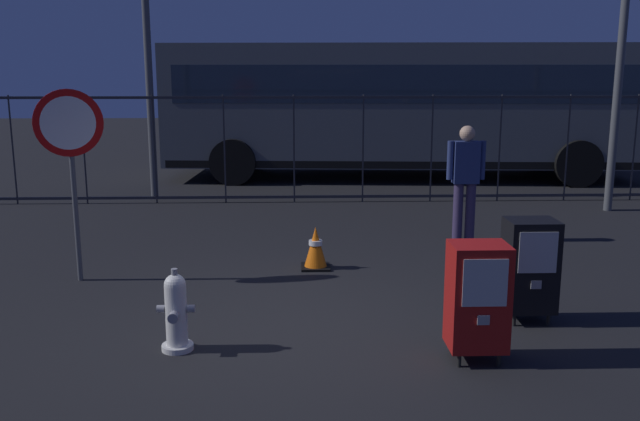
# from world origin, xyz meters

# --- Properties ---
(ground_plane) EXTENTS (60.00, 60.00, 0.00)m
(ground_plane) POSITION_xyz_m (0.00, 0.00, 0.00)
(ground_plane) COLOR black
(fire_hydrant) EXTENTS (0.33, 0.32, 0.75)m
(fire_hydrant) POSITION_xyz_m (-1.02, -0.51, 0.35)
(fire_hydrant) COLOR silver
(fire_hydrant) RESTS_ON ground_plane
(newspaper_box_primary) EXTENTS (0.48, 0.42, 1.02)m
(newspaper_box_primary) POSITION_xyz_m (2.31, 0.09, 0.57)
(newspaper_box_primary) COLOR black
(newspaper_box_primary) RESTS_ON ground_plane
(newspaper_box_secondary) EXTENTS (0.48, 0.42, 1.02)m
(newspaper_box_secondary) POSITION_xyz_m (1.55, -0.81, 0.57)
(newspaper_box_secondary) COLOR black
(newspaper_box_secondary) RESTS_ON ground_plane
(stop_sign) EXTENTS (0.71, 0.31, 2.23)m
(stop_sign) POSITION_xyz_m (-2.52, 1.58, 1.60)
(stop_sign) COLOR #4C4F54
(stop_sign) RESTS_ON ground_plane
(pedestrian) EXTENTS (0.55, 0.22, 1.67)m
(pedestrian) POSITION_xyz_m (2.46, 3.32, 0.95)
(pedestrian) COLOR #382D51
(pedestrian) RESTS_ON ground_plane
(traffic_cone) EXTENTS (0.36, 0.36, 0.53)m
(traffic_cone) POSITION_xyz_m (0.27, 1.99, 0.26)
(traffic_cone) COLOR black
(traffic_cone) RESTS_ON ground_plane
(fence_barrier) EXTENTS (18.03, 0.04, 2.00)m
(fence_barrier) POSITION_xyz_m (-0.00, 6.38, 1.02)
(fence_barrier) COLOR #2D2D33
(fence_barrier) RESTS_ON ground_plane
(bus_near) EXTENTS (10.65, 3.36, 3.00)m
(bus_near) POSITION_xyz_m (2.43, 9.38, 1.71)
(bus_near) COLOR #4C5156
(bus_near) RESTS_ON ground_plane
(bus_far) EXTENTS (10.63, 3.27, 3.00)m
(bus_far) POSITION_xyz_m (5.37, 14.26, 1.71)
(bus_far) COLOR beige
(bus_far) RESTS_ON ground_plane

